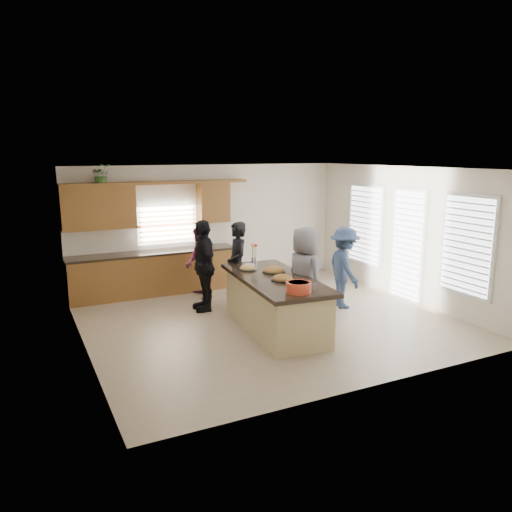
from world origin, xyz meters
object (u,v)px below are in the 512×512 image
woman_left_back (237,265)px  woman_right_back (344,267)px  island (275,305)px  woman_right_front (304,276)px  woman_left_front (204,265)px  woman_left_mid (201,263)px  salad_bowl (299,287)px

woman_left_back → woman_right_back: woman_left_back is taller
woman_left_back → woman_right_back: bearing=72.1°
island → woman_right_front: size_ratio=1.56×
woman_left_back → woman_right_front: bearing=33.0°
woman_left_back → woman_right_front: 1.59m
woman_left_back → woman_left_front: woman_left_front is taller
woman_left_mid → woman_right_back: 3.02m
woman_left_back → woman_left_front: 0.67m
woman_left_front → woman_right_back: 2.80m
woman_left_back → woman_right_back: 2.14m
woman_left_front → woman_right_front: size_ratio=1.01×
salad_bowl → woman_left_front: size_ratio=0.22×
woman_left_back → salad_bowl: bearing=6.2°
salad_bowl → woman_right_front: size_ratio=0.22×
island → woman_right_front: 0.75m
woman_left_mid → woman_right_front: bearing=27.7°
woman_left_back → woman_right_back: (1.93, -0.92, -0.05)m
island → woman_left_mid: size_ratio=1.82×
island → woman_left_back: size_ratio=1.61×
island → woman_left_mid: (-0.50, 2.42, 0.32)m
woman_left_front → woman_left_mid: bearing=168.6°
woman_left_back → woman_left_mid: (-0.43, 0.96, -0.10)m
salad_bowl → woman_right_front: (0.74, 1.03, -0.15)m
island → woman_left_front: (-0.73, 1.61, 0.45)m
woman_right_front → woman_right_back: bearing=-72.3°
woman_left_mid → woman_right_front: 2.64m
woman_left_back → woman_left_mid: woman_left_back is taller
salad_bowl → woman_left_back: 2.48m
salad_bowl → woman_right_front: 1.28m
woman_left_mid → woman_left_back: bearing=26.9°
woman_right_front → woman_left_mid: bearing=20.3°
salad_bowl → woman_left_front: (-0.59, 2.61, -0.14)m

